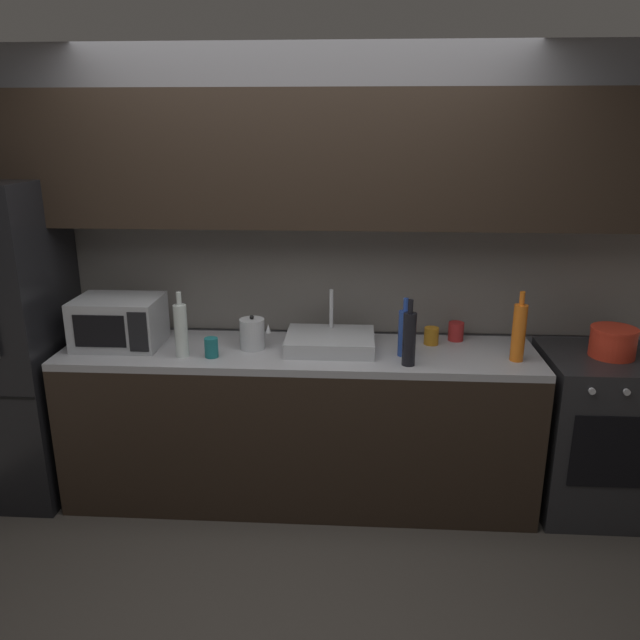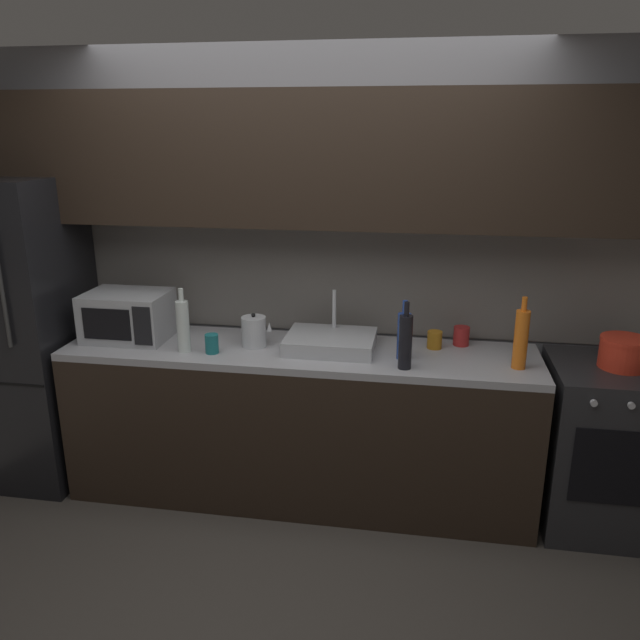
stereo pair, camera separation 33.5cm
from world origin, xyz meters
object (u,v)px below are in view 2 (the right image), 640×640
at_px(cooking_pot, 624,353).
at_px(mug_red, 461,336).
at_px(refrigerator, 21,333).
at_px(wine_bottle_orange, 521,339).
at_px(oven_range, 603,446).
at_px(wine_bottle_blue, 404,335).
at_px(kettle, 254,332).
at_px(microwave, 128,316).
at_px(mug_amber, 435,340).
at_px(wine_bottle_dark, 405,341).
at_px(mug_teal, 212,344).
at_px(wine_bottle_clear, 183,325).

bearing_deg(cooking_pot, mug_red, 164.86).
xyz_separation_m(refrigerator, wine_bottle_orange, (2.82, -0.09, 0.15)).
relative_size(oven_range, wine_bottle_blue, 2.85).
relative_size(kettle, wine_bottle_orange, 0.52).
distance_m(microwave, mug_amber, 1.73).
height_order(kettle, cooking_pot, kettle).
bearing_deg(mug_red, wine_bottle_dark, -126.37).
bearing_deg(mug_teal, wine_bottle_clear, 178.36).
distance_m(oven_range, wine_bottle_orange, 0.78).
height_order(wine_bottle_orange, wine_bottle_dark, wine_bottle_orange).
xyz_separation_m(wine_bottle_clear, mug_teal, (0.16, -0.00, -0.09)).
xyz_separation_m(oven_range, kettle, (-1.89, 0.01, 0.53)).
relative_size(kettle, wine_bottle_blue, 0.61).
xyz_separation_m(microwave, wine_bottle_clear, (0.39, -0.15, 0.01)).
relative_size(kettle, mug_teal, 1.83).
bearing_deg(wine_bottle_blue, mug_amber, 49.24).
height_order(microwave, mug_amber, microwave).
xyz_separation_m(microwave, wine_bottle_blue, (1.56, -0.07, -0.01)).
xyz_separation_m(wine_bottle_clear, wine_bottle_blue, (1.17, 0.08, -0.02)).
distance_m(microwave, mug_red, 1.89).
xyz_separation_m(mug_red, cooking_pot, (0.79, -0.21, 0.03)).
height_order(wine_bottle_orange, mug_red, wine_bottle_orange).
xyz_separation_m(wine_bottle_blue, cooking_pot, (1.10, 0.05, -0.05)).
bearing_deg(wine_bottle_blue, wine_bottle_clear, -176.01).
distance_m(oven_range, mug_teal, 2.15).
relative_size(wine_bottle_orange, wine_bottle_blue, 1.17).
relative_size(oven_range, wine_bottle_orange, 2.43).
height_order(refrigerator, mug_red, refrigerator).
bearing_deg(wine_bottle_clear, kettle, 21.75).
bearing_deg(wine_bottle_dark, oven_range, 10.22).
bearing_deg(wine_bottle_orange, oven_range, 10.59).
distance_m(mug_amber, mug_red, 0.17).
height_order(microwave, cooking_pot, microwave).
bearing_deg(mug_amber, wine_bottle_orange, -28.75).
height_order(wine_bottle_dark, mug_red, wine_bottle_dark).
relative_size(mug_red, cooking_pot, 0.44).
bearing_deg(microwave, mug_amber, 3.91).
height_order(wine_bottle_orange, wine_bottle_clear, wine_bottle_orange).
relative_size(wine_bottle_dark, mug_teal, 3.30).
bearing_deg(mug_red, wine_bottle_clear, -166.80).
xyz_separation_m(kettle, mug_amber, (0.98, 0.13, -0.04)).
bearing_deg(wine_bottle_blue, oven_range, 2.79).
distance_m(microwave, cooking_pot, 2.66).
relative_size(wine_bottle_clear, mug_teal, 3.35).
bearing_deg(wine_bottle_blue, wine_bottle_dark, -84.76).
distance_m(wine_bottle_dark, mug_red, 0.51).
bearing_deg(wine_bottle_clear, microwave, 158.56).
bearing_deg(wine_bottle_dark, kettle, 166.71).
height_order(microwave, wine_bottle_blue, wine_bottle_blue).
height_order(oven_range, kettle, kettle).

